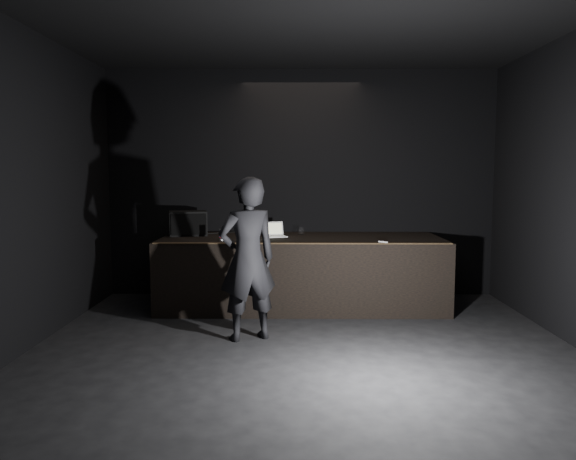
{
  "coord_description": "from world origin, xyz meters",
  "views": [
    {
      "loc": [
        -0.13,
        -5.27,
        1.93
      ],
      "look_at": [
        -0.19,
        2.3,
        1.15
      ],
      "focal_mm": 35.0,
      "sensor_mm": 36.0,
      "label": 1
    }
  ],
  "objects_px": {
    "person": "(248,259)",
    "stage_riser": "(301,272)",
    "stage_monitor": "(188,223)",
    "beer_can": "(222,235)",
    "laptop": "(275,233)"
  },
  "relations": [
    {
      "from": "person",
      "to": "stage_riser",
      "type": "bearing_deg",
      "value": -135.7
    },
    {
      "from": "stage_monitor",
      "to": "beer_can",
      "type": "xyz_separation_m",
      "value": [
        0.57,
        -0.63,
        -0.1
      ]
    },
    {
      "from": "stage_riser",
      "to": "person",
      "type": "distance_m",
      "value": 1.82
    },
    {
      "from": "beer_can",
      "to": "person",
      "type": "xyz_separation_m",
      "value": [
        0.45,
        -1.25,
        -0.14
      ]
    },
    {
      "from": "stage_riser",
      "to": "person",
      "type": "xyz_separation_m",
      "value": [
        -0.64,
        -1.64,
        0.44
      ]
    },
    {
      "from": "laptop",
      "to": "person",
      "type": "xyz_separation_m",
      "value": [
        -0.25,
        -1.74,
        -0.11
      ]
    },
    {
      "from": "laptop",
      "to": "stage_riser",
      "type": "bearing_deg",
      "value": -32.13
    },
    {
      "from": "stage_riser",
      "to": "beer_can",
      "type": "bearing_deg",
      "value": -160.06
    },
    {
      "from": "person",
      "to": "beer_can",
      "type": "bearing_deg",
      "value": -94.29
    },
    {
      "from": "stage_monitor",
      "to": "beer_can",
      "type": "height_order",
      "value": "stage_monitor"
    },
    {
      "from": "laptop",
      "to": "beer_can",
      "type": "xyz_separation_m",
      "value": [
        -0.71,
        -0.5,
        0.03
      ]
    },
    {
      "from": "beer_can",
      "to": "laptop",
      "type": "bearing_deg",
      "value": 34.98
    },
    {
      "from": "stage_monitor",
      "to": "laptop",
      "type": "relative_size",
      "value": 1.64
    },
    {
      "from": "beer_can",
      "to": "person",
      "type": "relative_size",
      "value": 0.09
    },
    {
      "from": "laptop",
      "to": "person",
      "type": "relative_size",
      "value": 0.2
    }
  ]
}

